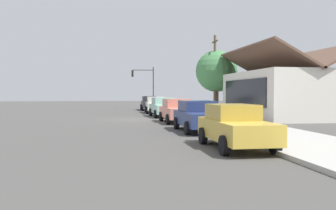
# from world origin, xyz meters

# --- Properties ---
(ground_plane) EXTENTS (120.00, 120.00, 0.00)m
(ground_plane) POSITION_xyz_m (0.00, 0.00, 0.00)
(ground_plane) COLOR #4C4947
(sidewalk_curb) EXTENTS (60.00, 4.20, 0.16)m
(sidewalk_curb) POSITION_xyz_m (0.00, 5.60, 0.08)
(sidewalk_curb) COLOR #B2AFA8
(sidewalk_curb) RESTS_ON ground
(car_charcoal) EXTENTS (4.95, 2.10, 1.59)m
(car_charcoal) POSITION_xyz_m (-14.34, 2.65, 0.82)
(car_charcoal) COLOR #2D3035
(car_charcoal) RESTS_ON ground
(car_ivory) EXTENTS (4.47, 2.22, 1.59)m
(car_ivory) POSITION_xyz_m (-8.46, 2.67, 0.81)
(car_ivory) COLOR silver
(car_ivory) RESTS_ON ground
(car_seafoam) EXTENTS (4.74, 2.09, 1.59)m
(car_seafoam) POSITION_xyz_m (-2.72, 2.60, 0.82)
(car_seafoam) COLOR #9ED1BC
(car_seafoam) RESTS_ON ground
(car_coral) EXTENTS (4.53, 2.08, 1.59)m
(car_coral) POSITION_xyz_m (3.16, 2.70, 0.81)
(car_coral) COLOR #EA8C75
(car_coral) RESTS_ON ground
(car_navy) EXTENTS (4.67, 2.13, 1.59)m
(car_navy) POSITION_xyz_m (8.93, 2.79, 0.82)
(car_navy) COLOR navy
(car_navy) RESTS_ON ground
(car_mustard) EXTENTS (4.37, 1.97, 1.59)m
(car_mustard) POSITION_xyz_m (14.90, 2.70, 0.81)
(car_mustard) COLOR gold
(car_mustard) RESTS_ON ground
(storefront_building) EXTENTS (11.53, 7.07, 5.59)m
(storefront_building) POSITION_xyz_m (-0.18, 11.98, 1.97)
(storefront_building) COLOR silver
(storefront_building) RESTS_ON ground
(shade_tree) EXTENTS (4.07, 4.07, 6.14)m
(shade_tree) POSITION_xyz_m (-7.61, 8.55, 4.08)
(shade_tree) COLOR brown
(shade_tree) RESTS_ON ground
(traffic_light_main) EXTENTS (0.37, 2.79, 5.20)m
(traffic_light_main) POSITION_xyz_m (-18.63, 2.54, 3.49)
(traffic_light_main) COLOR #383833
(traffic_light_main) RESTS_ON ground
(utility_pole_wooden) EXTENTS (1.80, 0.24, 7.50)m
(utility_pole_wooden) POSITION_xyz_m (-6.95, 8.20, 3.93)
(utility_pole_wooden) COLOR brown
(utility_pole_wooden) RESTS_ON ground
(fire_hydrant_red) EXTENTS (0.22, 0.22, 0.71)m
(fire_hydrant_red) POSITION_xyz_m (-1.46, 4.20, 0.50)
(fire_hydrant_red) COLOR red
(fire_hydrant_red) RESTS_ON sidewalk_curb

